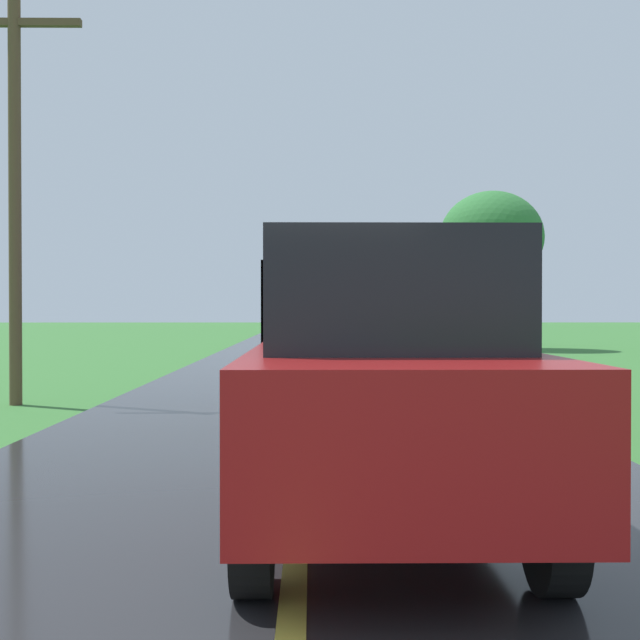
# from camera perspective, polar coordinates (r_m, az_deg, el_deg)

# --- Properties ---
(banana_truck_near) EXTENTS (2.38, 5.82, 2.80)m
(banana_truck_near) POSITION_cam_1_polar(r_m,az_deg,el_deg) (12.06, 2.16, 0.36)
(banana_truck_near) COLOR #2D2D30
(banana_truck_near) RESTS_ON road_surface
(utility_pole_roadside) EXTENTS (2.17, 0.20, 6.61)m
(utility_pole_roadside) POSITION_cam_1_polar(r_m,az_deg,el_deg) (13.81, -21.33, 9.27)
(utility_pole_roadside) COLOR brown
(utility_pole_roadside) RESTS_ON ground
(roadside_tree_near_left) EXTENTS (4.09, 4.09, 6.28)m
(roadside_tree_near_left) POSITION_cam_1_polar(r_m,az_deg,el_deg) (31.97, 12.37, 5.86)
(roadside_tree_near_left) COLOR #4C3823
(roadside_tree_near_left) RESTS_ON ground
(following_car) EXTENTS (1.74, 4.10, 1.92)m
(following_car) POSITION_cam_1_polar(r_m,az_deg,el_deg) (5.25, 4.55, -4.44)
(following_car) COLOR maroon
(following_car) RESTS_ON road_surface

